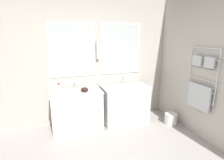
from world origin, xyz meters
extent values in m
cube|color=#B2ADA3|center=(0.00, 2.17, 1.30)|extent=(5.68, 0.06, 2.60)
cube|color=silver|center=(-0.04, 2.14, 1.54)|extent=(0.89, 0.01, 1.06)
cube|color=#B2BCBA|center=(-0.04, 2.12, 1.54)|extent=(0.82, 0.01, 0.99)
cube|color=silver|center=(0.98, 2.14, 1.54)|extent=(0.89, 0.01, 1.06)
cube|color=#B2BCBA|center=(0.98, 2.12, 1.54)|extent=(0.82, 0.01, 0.99)
cylinder|color=white|center=(0.47, 2.09, 1.54)|extent=(0.06, 0.06, 0.36)
cube|color=silver|center=(0.47, 2.13, 1.54)|extent=(0.05, 0.02, 0.08)
cube|color=#B2ADA3|center=(2.07, 0.96, 1.30)|extent=(0.06, 4.21, 2.60)
cylinder|color=silver|center=(2.01, 0.59, 1.16)|extent=(0.02, 0.02, 0.96)
cylinder|color=silver|center=(2.01, 1.17, 1.16)|extent=(0.02, 0.02, 0.96)
cylinder|color=silver|center=(2.01, 0.88, 1.61)|extent=(0.02, 0.58, 0.02)
cylinder|color=silver|center=(2.01, 0.88, 1.43)|extent=(0.02, 0.58, 0.02)
cylinder|color=silver|center=(2.01, 0.88, 1.25)|extent=(0.02, 0.58, 0.02)
cylinder|color=silver|center=(2.01, 0.88, 1.07)|extent=(0.02, 0.58, 0.02)
cylinder|color=silver|center=(2.01, 0.88, 0.89)|extent=(0.02, 0.58, 0.02)
cylinder|color=silver|center=(2.01, 0.88, 0.71)|extent=(0.02, 0.58, 0.02)
cube|color=#B7BCC1|center=(1.99, 0.88, 0.76)|extent=(0.04, 0.49, 0.45)
cube|color=#B7BCC1|center=(1.99, 0.76, 1.39)|extent=(0.04, 0.20, 0.18)
cube|color=#B7BCC1|center=(1.99, 1.01, 1.39)|extent=(0.04, 0.20, 0.18)
cube|color=white|center=(-0.04, 1.84, 0.38)|extent=(0.94, 0.52, 0.76)
ellipsoid|color=white|center=(-0.04, 1.58, 0.38)|extent=(0.87, 0.11, 0.64)
cube|color=silver|center=(-0.04, 1.84, 0.77)|extent=(0.97, 0.54, 0.03)
ellipsoid|color=white|center=(-0.04, 1.81, 0.74)|extent=(0.45, 0.39, 0.09)
cylinder|color=silver|center=(-0.04, 1.52, 0.53)|extent=(0.26, 0.01, 0.01)
cylinder|color=silver|center=(-0.04, 1.52, 0.29)|extent=(0.26, 0.01, 0.01)
cube|color=white|center=(0.98, 1.84, 0.38)|extent=(0.94, 0.52, 0.76)
ellipsoid|color=white|center=(0.98, 1.58, 0.38)|extent=(0.87, 0.11, 0.64)
cube|color=silver|center=(0.98, 1.84, 0.77)|extent=(0.97, 0.54, 0.03)
ellipsoid|color=white|center=(0.98, 1.81, 0.74)|extent=(0.45, 0.39, 0.09)
cylinder|color=silver|center=(0.98, 1.52, 0.53)|extent=(0.26, 0.01, 0.01)
cylinder|color=silver|center=(0.98, 1.52, 0.29)|extent=(0.26, 0.01, 0.01)
cylinder|color=silver|center=(-0.04, 1.98, 0.87)|extent=(0.02, 0.02, 0.17)
cylinder|color=silver|center=(-0.04, 1.94, 0.94)|extent=(0.02, 0.09, 0.02)
cylinder|color=silver|center=(-0.11, 1.98, 0.80)|extent=(0.03, 0.03, 0.04)
cylinder|color=silver|center=(0.03, 1.98, 0.80)|extent=(0.03, 0.03, 0.04)
cylinder|color=silver|center=(0.98, 1.98, 0.87)|extent=(0.02, 0.02, 0.17)
cylinder|color=silver|center=(0.98, 1.94, 0.94)|extent=(0.02, 0.09, 0.02)
cylinder|color=silver|center=(0.91, 1.98, 0.80)|extent=(0.03, 0.03, 0.04)
cylinder|color=silver|center=(1.05, 1.98, 0.80)|extent=(0.03, 0.03, 0.04)
cylinder|color=silver|center=(-0.35, 1.75, 0.88)|extent=(0.07, 0.07, 0.18)
cylinder|color=red|center=(-0.35, 1.75, 0.98)|extent=(0.05, 0.05, 0.02)
ellipsoid|color=black|center=(0.11, 1.75, 0.83)|extent=(0.15, 0.15, 0.09)
cube|color=white|center=(0.74, 1.72, 0.80)|extent=(0.09, 0.06, 0.02)
ellipsoid|color=#F2E5CC|center=(0.74, 1.72, 0.82)|extent=(0.06, 0.04, 0.02)
cylinder|color=silver|center=(1.85, 1.40, 0.11)|extent=(0.26, 0.26, 0.22)
torus|color=silver|center=(1.85, 1.40, 0.22)|extent=(0.26, 0.26, 0.01)
camera|label=1|loc=(-0.42, -1.39, 1.80)|focal=28.00mm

